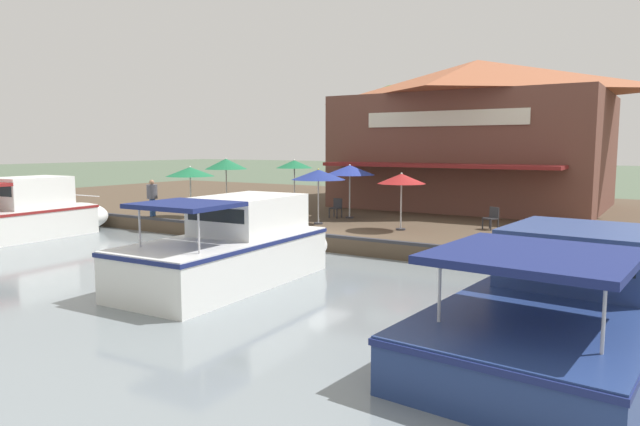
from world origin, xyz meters
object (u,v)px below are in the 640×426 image
at_px(cafe_chair_mid_patio, 247,203).
at_px(tree_upstream_bank, 392,124).
at_px(motorboat_mid_row, 573,297).
at_px(patio_umbrella_by_entrance, 350,170).
at_px(patio_umbrella_mid_patio_left, 226,164).
at_px(motorboat_nearest_quay, 23,216).
at_px(cafe_chair_far_corner_seat, 492,217).
at_px(waterfront_restaurant, 475,132).
at_px(tree_behind_restaurant, 522,118).
at_px(patio_umbrella_far_corner, 294,164).
at_px(person_near_entrance, 152,194).
at_px(cafe_chair_facing_river, 336,207).
at_px(mooring_post, 592,246).
at_px(patio_umbrella_mid_patio_right, 190,172).
at_px(motorboat_fourth_along, 242,247).
at_px(patio_umbrella_near_quay_edge, 401,179).
at_px(patio_umbrella_back_row, 318,175).

distance_m(cafe_chair_mid_patio, tree_upstream_bank, 13.45).
bearing_deg(motorboat_mid_row, cafe_chair_mid_patio, -120.08).
xyz_separation_m(patio_umbrella_by_entrance, cafe_chair_mid_patio, (0.76, -5.16, -1.64)).
xyz_separation_m(patio_umbrella_mid_patio_left, motorboat_nearest_quay, (8.58, -3.13, -1.92)).
height_order(cafe_chair_far_corner_seat, motorboat_nearest_quay, motorboat_nearest_quay).
relative_size(waterfront_restaurant, tree_behind_restaurant, 1.83).
xyz_separation_m(waterfront_restaurant, patio_umbrella_far_corner, (7.77, -6.29, -1.59)).
distance_m(cafe_chair_far_corner_seat, person_near_entrance, 14.71).
bearing_deg(cafe_chair_facing_river, mooring_post, 66.90).
bearing_deg(tree_behind_restaurant, cafe_chair_facing_river, -27.51).
distance_m(cafe_chair_far_corner_seat, motorboat_mid_row, 10.66).
xyz_separation_m(patio_umbrella_mid_patio_right, motorboat_fourth_along, (6.29, 8.22, -1.67)).
bearing_deg(person_near_entrance, tree_behind_restaurant, 138.82).
bearing_deg(waterfront_restaurant, patio_umbrella_near_quay_edge, 2.55).
relative_size(patio_umbrella_mid_patio_right, person_near_entrance, 1.38).
distance_m(patio_umbrella_near_quay_edge, cafe_chair_facing_river, 4.71).
bearing_deg(tree_behind_restaurant, person_near_entrance, -41.18).
xyz_separation_m(person_near_entrance, mooring_post, (0.59, 18.15, -0.62)).
relative_size(patio_umbrella_mid_patio_right, patio_umbrella_back_row, 1.01).
relative_size(patio_umbrella_mid_patio_right, patio_umbrella_by_entrance, 0.96).
distance_m(waterfront_restaurant, patio_umbrella_by_entrance, 9.01).
bearing_deg(patio_umbrella_far_corner, patio_umbrella_by_entrance, 80.48).
distance_m(cafe_chair_mid_patio, tree_behind_restaurant, 15.50).
relative_size(cafe_chair_facing_river, cafe_chair_far_corner_seat, 1.00).
xyz_separation_m(cafe_chair_mid_patio, motorboat_fourth_along, (9.04, 7.24, -0.12)).
height_order(person_near_entrance, mooring_post, person_near_entrance).
height_order(waterfront_restaurant, mooring_post, waterfront_restaurant).
xyz_separation_m(patio_umbrella_near_quay_edge, mooring_post, (2.65, 6.89, -1.52)).
bearing_deg(waterfront_restaurant, motorboat_fourth_along, -2.74).
height_order(patio_umbrella_far_corner, mooring_post, patio_umbrella_far_corner).
xyz_separation_m(cafe_chair_facing_river, person_near_entrance, (4.06, -7.25, 0.56)).
distance_m(cafe_chair_mid_patio, cafe_chair_facing_river, 4.61).
bearing_deg(patio_umbrella_near_quay_edge, patio_umbrella_by_entrance, -122.06).
bearing_deg(patio_umbrella_by_entrance, cafe_chair_facing_river, -76.32).
relative_size(patio_umbrella_far_corner, motorboat_fourth_along, 0.35).
height_order(patio_umbrella_mid_patio_left, motorboat_nearest_quay, patio_umbrella_mid_patio_left).
bearing_deg(cafe_chair_facing_river, patio_umbrella_by_entrance, 103.68).
bearing_deg(patio_umbrella_mid_patio_right, motorboat_mid_row, 69.14).
bearing_deg(patio_umbrella_back_row, patio_umbrella_by_entrance, 177.27).
relative_size(patio_umbrella_mid_patio_right, cafe_chair_far_corner_seat, 2.68).
height_order(motorboat_fourth_along, tree_behind_restaurant, tree_behind_restaurant).
height_order(patio_umbrella_mid_patio_right, motorboat_mid_row, patio_umbrella_mid_patio_right).
relative_size(waterfront_restaurant, patio_umbrella_far_corner, 5.26).
bearing_deg(mooring_post, patio_umbrella_near_quay_edge, -111.06).
xyz_separation_m(patio_umbrella_back_row, motorboat_mid_row, (7.49, 10.70, -1.82)).
bearing_deg(patio_umbrella_by_entrance, patio_umbrella_far_corner, -99.52).
xyz_separation_m(patio_umbrella_mid_patio_right, cafe_chair_facing_river, (-3.36, 5.55, -1.55)).
relative_size(motorboat_fourth_along, tree_upstream_bank, 1.03).
height_order(patio_umbrella_by_entrance, cafe_chair_far_corner_seat, patio_umbrella_by_entrance).
bearing_deg(patio_umbrella_mid_patio_right, cafe_chair_facing_river, 121.22).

